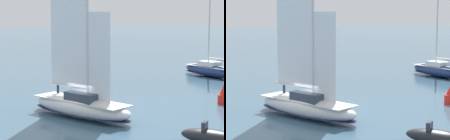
{
  "view_description": "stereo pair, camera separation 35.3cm",
  "coord_description": "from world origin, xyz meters",
  "views": [
    {
      "loc": [
        26.62,
        -18.07,
        7.74
      ],
      "look_at": [
        0.0,
        3.0,
        3.34
      ],
      "focal_mm": 70.0,
      "sensor_mm": 36.0,
      "label": 1
    },
    {
      "loc": [
        26.84,
        -17.79,
        7.74
      ],
      "look_at": [
        0.0,
        3.0,
        3.34
      ],
      "focal_mm": 70.0,
      "sensor_mm": 36.0,
      "label": 2
    }
  ],
  "objects": [
    {
      "name": "ground_plane",
      "position": [
        0.0,
        0.0,
        0.0
      ],
      "size": [
        400.0,
        400.0,
        0.0
      ],
      "primitive_type": "plane",
      "color": "#42667F"
    },
    {
      "name": "sailboat_moored_near_marina",
      "position": [
        -7.49,
        24.67,
        0.84
      ],
      "size": [
        9.26,
        3.4,
        12.45
      ],
      "color": "navy",
      "rests_on": "ground"
    },
    {
      "name": "sailboat_main",
      "position": [
        0.01,
        0.0,
        1.05
      ],
      "size": [
        9.96,
        4.43,
        13.23
      ],
      "color": "silver",
      "rests_on": "ground"
    },
    {
      "name": "motor_tender",
      "position": [
        10.39,
        2.31,
        0.45
      ],
      "size": [
        3.89,
        2.83,
        1.39
      ],
      "color": "black",
      "rests_on": "ground"
    }
  ]
}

